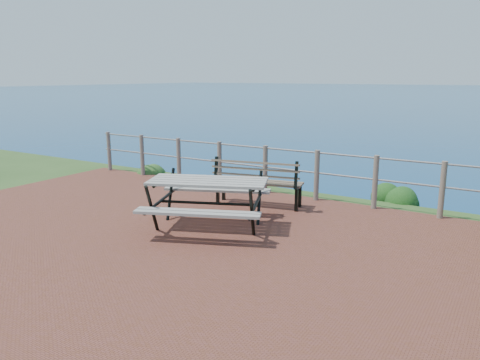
# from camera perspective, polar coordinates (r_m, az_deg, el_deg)

# --- Properties ---
(ground) EXTENTS (10.00, 7.00, 0.12)m
(ground) POSITION_cam_1_polar(r_m,az_deg,el_deg) (7.25, -9.77, -7.20)
(ground) COLOR brown
(ground) RESTS_ON ground
(safety_railing) EXTENTS (9.40, 0.10, 1.00)m
(safety_railing) POSITION_cam_1_polar(r_m,az_deg,el_deg) (9.77, 3.10, 1.61)
(safety_railing) COLOR #6B5B4C
(safety_railing) RESTS_ON ground
(picnic_table) EXTENTS (2.02, 1.52, 0.79)m
(picnic_table) POSITION_cam_1_polar(r_m,az_deg,el_deg) (7.54, -3.91, -2.25)
(picnic_table) COLOR #A09B8F
(picnic_table) RESTS_ON ground
(park_bench) EXTENTS (1.71, 0.76, 0.94)m
(park_bench) POSITION_cam_1_polar(r_m,az_deg,el_deg) (8.79, 2.28, 0.66)
(park_bench) COLOR brown
(park_bench) RESTS_ON ground
(shrub_lip_west) EXTENTS (0.72, 0.72, 0.44)m
(shrub_lip_west) POSITION_cam_1_polar(r_m,az_deg,el_deg) (12.12, -10.44, 0.81)
(shrub_lip_west) COLOR #23531F
(shrub_lip_west) RESTS_ON ground
(shrub_lip_east) EXTENTS (0.88, 0.88, 0.67)m
(shrub_lip_east) POSITION_cam_1_polar(r_m,az_deg,el_deg) (9.94, 18.33, -2.23)
(shrub_lip_east) COLOR #133A11
(shrub_lip_east) RESTS_ON ground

